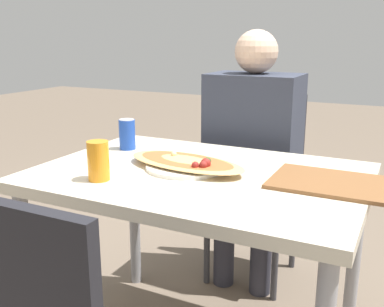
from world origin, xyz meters
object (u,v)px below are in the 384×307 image
Objects in this scene: chair_far_seated at (259,177)px; drink_glass at (98,161)px; soda_can at (127,134)px; pizza_main at (186,163)px; person_seated at (252,141)px; dining_table at (199,194)px.

chair_far_seated is 1.02m from drink_glass.
pizza_main is at bearing -22.52° from soda_can.
chair_far_seated is at bearing 75.97° from drink_glass.
drink_glass reaches higher than soda_can.
pizza_main is at bearing 85.95° from person_seated.
person_seated is 2.49× the size of pizza_main.
chair_far_seated is (-0.01, 0.72, -0.15)m from dining_table.
pizza_main is 3.78× the size of drink_glass.
person_seated reaches higher than soda_can.
soda_can reaches higher than pizza_main.
drink_glass is (-0.25, -0.23, 0.15)m from dining_table.
soda_can is at bearing 157.48° from pizza_main.
chair_far_seated is 0.24m from person_seated.
soda_can is (-0.40, 0.16, 0.14)m from dining_table.
dining_table is at bearing -12.72° from pizza_main.
dining_table is at bearing -21.23° from soda_can.
dining_table is 8.63× the size of drink_glass.
dining_table is at bearing 91.27° from person_seated.
drink_glass is at bearing -68.65° from soda_can.
chair_far_seated is at bearing 55.73° from soda_can.
chair_far_seated is at bearing -90.00° from person_seated.
drink_glass is at bearing -137.87° from dining_table.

